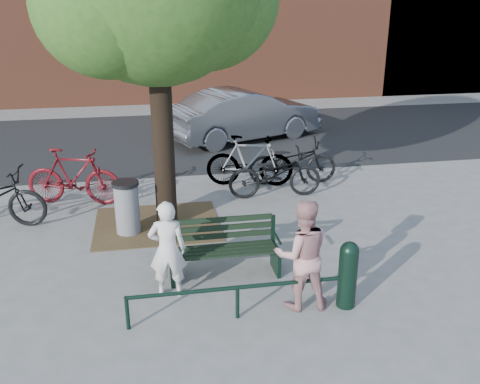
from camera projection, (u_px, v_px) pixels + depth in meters
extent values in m
plane|color=gray|center=(225.00, 275.00, 8.60)|extent=(90.00, 90.00, 0.00)
cube|color=brown|center=(157.00, 224.00, 10.45)|extent=(2.40, 2.00, 0.02)
cube|color=black|center=(183.00, 139.00, 16.41)|extent=(40.00, 7.00, 0.01)
cube|color=black|center=(172.00, 268.00, 8.38)|extent=(0.06, 0.52, 0.45)
cube|color=black|center=(169.00, 236.00, 8.43)|extent=(0.06, 0.06, 0.44)
cylinder|color=black|center=(171.00, 247.00, 8.14)|extent=(0.04, 0.36, 0.04)
cube|color=black|center=(276.00, 259.00, 8.66)|extent=(0.06, 0.52, 0.45)
cube|color=black|center=(273.00, 228.00, 8.71)|extent=(0.06, 0.06, 0.44)
cylinder|color=black|center=(278.00, 239.00, 8.42)|extent=(0.04, 0.36, 0.04)
cube|color=black|center=(224.00, 250.00, 8.44)|extent=(1.64, 0.46, 0.04)
cube|color=black|center=(222.00, 228.00, 8.55)|extent=(1.64, 0.03, 0.47)
cylinder|color=black|center=(127.00, 313.00, 7.16)|extent=(0.06, 0.06, 0.50)
cylinder|color=black|center=(237.00, 302.00, 7.40)|extent=(0.06, 0.06, 0.50)
cylinder|color=black|center=(340.00, 292.00, 7.65)|extent=(0.06, 0.06, 0.50)
cylinder|color=black|center=(237.00, 288.00, 7.32)|extent=(3.00, 0.06, 0.06)
cylinder|color=black|center=(163.00, 129.00, 9.81)|extent=(0.40, 0.40, 3.80)
sphere|color=#2B5019|center=(106.00, 3.00, 8.53)|extent=(2.40, 2.40, 2.40)
imported|color=silver|center=(167.00, 249.00, 7.80)|extent=(0.59, 0.42, 1.51)
imported|color=tan|center=(302.00, 255.00, 7.50)|extent=(0.84, 0.68, 1.65)
cylinder|color=black|center=(347.00, 279.00, 7.63)|extent=(0.27, 0.27, 0.88)
sphere|color=black|center=(350.00, 251.00, 7.47)|extent=(0.27, 0.27, 0.27)
cylinder|color=gray|center=(127.00, 209.00, 9.95)|extent=(0.45, 0.45, 0.95)
cylinder|color=black|center=(125.00, 184.00, 9.76)|extent=(0.50, 0.50, 0.07)
imported|color=#520B11|center=(74.00, 177.00, 11.26)|extent=(2.13, 1.09, 1.23)
imported|color=black|center=(275.00, 174.00, 11.67)|extent=(2.07, 0.78, 1.08)
imported|color=gray|center=(250.00, 161.00, 12.33)|extent=(2.08, 1.00, 1.21)
imported|color=black|center=(293.00, 161.00, 12.51)|extent=(2.12, 0.89, 1.08)
imported|color=slate|center=(245.00, 115.00, 16.10)|extent=(4.95, 3.19, 1.54)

